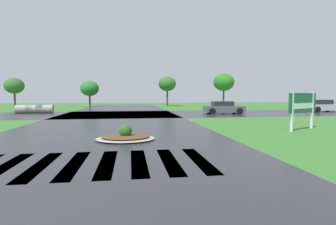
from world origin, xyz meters
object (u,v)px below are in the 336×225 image
Objects in this scene: median_island at (126,137)px; drainage_pipe_stack at (35,109)px; car_blue_compact at (322,106)px; car_silver_hatch at (223,108)px; estate_billboard at (303,105)px.

drainage_pipe_stack is (-9.73, 17.87, 0.30)m from median_island.
median_island is at bearing -148.89° from car_blue_compact.
car_silver_hatch is at bearing 55.93° from median_island.
estate_billboard is 18.75m from car_blue_compact.
car_silver_hatch is 19.69m from drainage_pipe_stack.
car_silver_hatch is (-12.39, -1.60, -0.04)m from car_blue_compact.
car_blue_compact reaches higher than car_silver_hatch.
car_blue_compact is (22.01, 15.83, 0.51)m from median_island.
drainage_pipe_stack is at bearing 175.43° from car_silver_hatch.
estate_billboard reaches higher than drainage_pipe_stack.
car_blue_compact reaches higher than drainage_pipe_stack.
car_blue_compact is at bearing -159.48° from estate_billboard.
car_blue_compact is 31.80m from drainage_pipe_stack.
car_blue_compact is at bearing -3.67° from drainage_pipe_stack.
car_blue_compact is 1.23× the size of drainage_pipe_stack.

